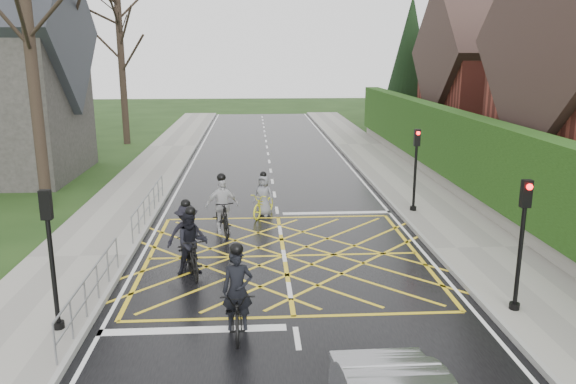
{
  "coord_description": "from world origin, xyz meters",
  "views": [
    {
      "loc": [
        -0.86,
        -15.78,
        5.9
      ],
      "look_at": [
        0.29,
        2.7,
        1.3
      ],
      "focal_mm": 35.0,
      "sensor_mm": 36.0,
      "label": 1
    }
  ],
  "objects": [
    {
      "name": "ground",
      "position": [
        0.0,
        0.0,
        0.0
      ],
      "size": [
        120.0,
        120.0,
        0.0
      ],
      "primitive_type": "plane",
      "color": "black",
      "rests_on": "ground"
    },
    {
      "name": "road",
      "position": [
        0.0,
        0.0,
        0.01
      ],
      "size": [
        9.0,
        80.0,
        0.01
      ],
      "primitive_type": "cube",
      "color": "black",
      "rests_on": "ground"
    },
    {
      "name": "sidewalk_right",
      "position": [
        6.0,
        0.0,
        0.07
      ],
      "size": [
        3.0,
        80.0,
        0.15
      ],
      "primitive_type": "cube",
      "color": "gray",
      "rests_on": "ground"
    },
    {
      "name": "sidewalk_left",
      "position": [
        -6.0,
        0.0,
        0.07
      ],
      "size": [
        3.0,
        80.0,
        0.15
      ],
      "primitive_type": "cube",
      "color": "gray",
      "rests_on": "ground"
    },
    {
      "name": "stone_wall",
      "position": [
        7.75,
        6.0,
        0.35
      ],
      "size": [
        0.5,
        38.0,
        0.7
      ],
      "primitive_type": "cube",
      "color": "slate",
      "rests_on": "ground"
    },
    {
      "name": "hedge",
      "position": [
        7.75,
        6.0,
        2.1
      ],
      "size": [
        0.9,
        38.0,
        2.8
      ],
      "primitive_type": "cube",
      "color": "#19330E",
      "rests_on": "stone_wall"
    },
    {
      "name": "house_far",
      "position": [
        14.75,
        18.0,
        4.36
      ],
      "size": [
        9.8,
        8.8,
        10.3
      ],
      "color": "maroon",
      "rests_on": "ground"
    },
    {
      "name": "conifer",
      "position": [
        10.75,
        26.0,
        4.99
      ],
      "size": [
        4.6,
        4.6,
        10.0
      ],
      "color": "black",
      "rests_on": "ground"
    },
    {
      "name": "tree_far",
      "position": [
        -9.3,
        22.0,
        7.19
      ],
      "size": [
        8.4,
        8.4,
        10.4
      ],
      "color": "black",
      "rests_on": "ground"
    },
    {
      "name": "railing_south",
      "position": [
        -4.65,
        -3.5,
        0.78
      ],
      "size": [
        0.05,
        5.04,
        1.03
      ],
      "color": "slate",
      "rests_on": "ground"
    },
    {
      "name": "railing_north",
      "position": [
        -4.65,
        4.0,
        0.79
      ],
      "size": [
        0.05,
        6.04,
        1.03
      ],
      "color": "slate",
      "rests_on": "ground"
    },
    {
      "name": "traffic_light_ne",
      "position": [
        5.1,
        4.2,
        1.66
      ],
      "size": [
        0.24,
        0.31,
        3.21
      ],
      "rotation": [
        0.0,
        0.0,
        3.14
      ],
      "color": "black",
      "rests_on": "ground"
    },
    {
      "name": "traffic_light_se",
      "position": [
        5.1,
        -4.2,
        1.66
      ],
      "size": [
        0.24,
        0.31,
        3.21
      ],
      "rotation": [
        0.0,
        0.0,
        3.14
      ],
      "color": "black",
      "rests_on": "ground"
    },
    {
      "name": "traffic_light_sw",
      "position": [
        -5.1,
        -4.5,
        1.66
      ],
      "size": [
        0.24,
        0.31,
        3.21
      ],
      "color": "black",
      "rests_on": "ground"
    },
    {
      "name": "cyclist_rear",
      "position": [
        -1.26,
        -4.56,
        0.65
      ],
      "size": [
        0.78,
        2.08,
        2.0
      ],
      "rotation": [
        0.0,
        0.0,
        0.03
      ],
      "color": "black",
      "rests_on": "ground"
    },
    {
      "name": "cyclist_back",
      "position": [
        -2.58,
        -1.26,
        0.73
      ],
      "size": [
        1.0,
        2.0,
        1.92
      ],
      "rotation": [
        0.0,
        0.0,
        0.25
      ],
      "color": "black",
      "rests_on": "ground"
    },
    {
      "name": "cyclist_mid",
      "position": [
        -2.79,
        -0.51,
        0.7
      ],
      "size": [
        1.28,
        2.1,
        1.93
      ],
      "rotation": [
        0.0,
        0.0,
        0.28
      ],
      "color": "black",
      "rests_on": "ground"
    },
    {
      "name": "cyclist_front",
      "position": [
        -1.94,
        2.3,
        0.76
      ],
      "size": [
        1.19,
        2.14,
        2.06
      ],
      "rotation": [
        0.0,
        0.0,
        0.25
      ],
      "color": "black",
      "rests_on": "ground"
    },
    {
      "name": "cyclist_lead",
      "position": [
        -0.52,
        4.32,
        0.58
      ],
      "size": [
        1.26,
        1.82,
        1.68
      ],
      "rotation": [
        0.0,
        0.0,
        -0.43
      ],
      "color": "yellow",
      "rests_on": "ground"
    }
  ]
}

